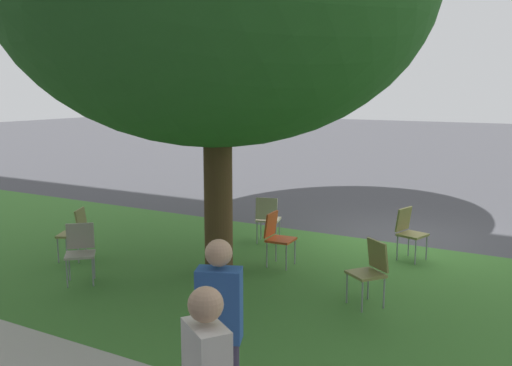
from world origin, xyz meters
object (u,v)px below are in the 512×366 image
object	(u,v)px
chair_3	(371,268)
chair_5	(409,229)
chair_1	(268,216)
chair_4	(277,235)
chair_2	(80,248)
chair_0	(75,230)
pedestrian_1	(220,331)

from	to	relation	value
chair_3	chair_5	bearing A→B (deg)	-87.10
chair_1	chair_4	world-z (taller)	same
chair_1	chair_5	world-z (taller)	same
chair_2	chair_0	bearing A→B (deg)	-39.57
chair_1	chair_2	distance (m)	3.55
pedestrian_1	chair_1	bearing A→B (deg)	-65.02
pedestrian_1	chair_0	bearing A→B (deg)	-31.31
chair_4	chair_5	bearing A→B (deg)	-141.58
chair_0	chair_3	distance (m)	4.97
chair_1	chair_3	xyz separation A→B (m)	(-2.66, 2.03, 0.00)
chair_2	chair_4	xyz separation A→B (m)	(-2.16, -2.16, 0.00)
chair_0	chair_2	world-z (taller)	same
chair_5	pedestrian_1	distance (m)	5.77
chair_0	chair_3	bearing A→B (deg)	-174.29
pedestrian_1	chair_5	bearing A→B (deg)	-90.02
chair_2	pedestrian_1	size ratio (longest dim) A/B	0.52
chair_4	chair_1	bearing A→B (deg)	-54.87
chair_2	pedestrian_1	world-z (taller)	pedestrian_1
chair_2	chair_5	distance (m)	5.30
chair_1	chair_5	size ratio (longest dim) A/B	1.00
chair_3	pedestrian_1	bearing A→B (deg)	88.01
chair_0	pedestrian_1	xyz separation A→B (m)	(-4.83, 2.94, 0.41)
chair_0	chair_1	xyz separation A→B (m)	(-2.29, -2.52, 0.00)
chair_5	chair_2	bearing A→B (deg)	42.26
chair_3	pedestrian_1	distance (m)	3.46
chair_3	chair_0	bearing A→B (deg)	5.71
chair_1	pedestrian_1	world-z (taller)	pedestrian_1
chair_2	pedestrian_1	xyz separation A→B (m)	(-3.92, 2.19, 0.41)
chair_5	chair_0	bearing A→B (deg)	30.23
chair_3	pedestrian_1	size ratio (longest dim) A/B	0.52
chair_0	chair_1	world-z (taller)	same
chair_0	chair_3	size ratio (longest dim) A/B	1.00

